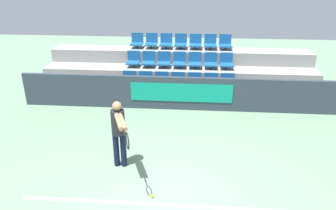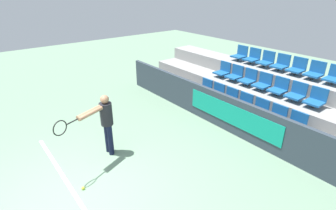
% 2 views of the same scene
% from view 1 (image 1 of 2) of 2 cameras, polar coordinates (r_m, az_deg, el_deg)
% --- Properties ---
extents(ground_plane, '(30.00, 30.00, 0.00)m').
position_cam_1_polar(ground_plane, '(6.42, -0.86, -17.34)').
color(ground_plane, slate).
extents(court_baseline, '(5.48, 0.08, 0.01)m').
position_cam_1_polar(court_baseline, '(6.47, -0.81, -16.97)').
color(court_baseline, white).
rests_on(court_baseline, ground).
extents(barrier_wall, '(9.64, 0.14, 1.05)m').
position_cam_1_polar(barrier_wall, '(10.02, 1.55, 2.05)').
color(barrier_wall, '#2D3842').
rests_on(barrier_wall, ground).
extents(bleacher_tier_front, '(9.24, 0.87, 0.45)m').
position_cam_1_polar(bleacher_tier_front, '(10.61, 1.67, 1.57)').
color(bleacher_tier_front, gray).
rests_on(bleacher_tier_front, ground).
extents(bleacher_tier_middle, '(9.24, 0.87, 0.89)m').
position_cam_1_polar(bleacher_tier_middle, '(11.34, 1.92, 4.25)').
color(bleacher_tier_middle, gray).
rests_on(bleacher_tier_middle, ground).
extents(bleacher_tier_back, '(9.24, 0.87, 1.34)m').
position_cam_1_polar(bleacher_tier_back, '(12.10, 2.14, 6.61)').
color(bleacher_tier_back, gray).
rests_on(bleacher_tier_back, ground).
extents(stadium_chair_0, '(0.43, 0.45, 0.52)m').
position_cam_1_polar(stadium_chair_0, '(10.76, -6.78, 4.23)').
color(stadium_chair_0, '#333333').
rests_on(stadium_chair_0, bleacher_tier_front).
extents(stadium_chair_1, '(0.43, 0.45, 0.52)m').
position_cam_1_polar(stadium_chair_1, '(10.67, -3.98, 4.17)').
color(stadium_chair_1, '#333333').
rests_on(stadium_chair_1, bleacher_tier_front).
extents(stadium_chair_2, '(0.43, 0.45, 0.52)m').
position_cam_1_polar(stadium_chair_2, '(10.60, -1.13, 4.11)').
color(stadium_chair_2, '#333333').
rests_on(stadium_chair_2, bleacher_tier_front).
extents(stadium_chair_3, '(0.43, 0.45, 0.52)m').
position_cam_1_polar(stadium_chair_3, '(10.57, 1.73, 4.03)').
color(stadium_chair_3, '#333333').
rests_on(stadium_chair_3, bleacher_tier_front).
extents(stadium_chair_4, '(0.43, 0.45, 0.52)m').
position_cam_1_polar(stadium_chair_4, '(10.55, 4.61, 3.94)').
color(stadium_chair_4, '#333333').
rests_on(stadium_chair_4, bleacher_tier_front).
extents(stadium_chair_5, '(0.43, 0.45, 0.52)m').
position_cam_1_polar(stadium_chair_5, '(10.57, 7.49, 3.84)').
color(stadium_chair_5, '#333333').
rests_on(stadium_chair_5, bleacher_tier_front).
extents(stadium_chair_6, '(0.43, 0.45, 0.52)m').
position_cam_1_polar(stadium_chair_6, '(10.61, 10.35, 3.73)').
color(stadium_chair_6, '#333333').
rests_on(stadium_chair_6, bleacher_tier_front).
extents(stadium_chair_7, '(0.43, 0.45, 0.52)m').
position_cam_1_polar(stadium_chair_7, '(11.43, -6.06, 7.79)').
color(stadium_chair_7, '#333333').
rests_on(stadium_chair_7, bleacher_tier_middle).
extents(stadium_chair_8, '(0.43, 0.45, 0.52)m').
position_cam_1_polar(stadium_chair_8, '(11.35, -3.40, 7.76)').
color(stadium_chair_8, '#333333').
rests_on(stadium_chair_8, bleacher_tier_middle).
extents(stadium_chair_9, '(0.43, 0.45, 0.52)m').
position_cam_1_polar(stadium_chair_9, '(11.29, -0.72, 7.71)').
color(stadium_chair_9, '#333333').
rests_on(stadium_chair_9, bleacher_tier_middle).
extents(stadium_chair_10, '(0.43, 0.45, 0.52)m').
position_cam_1_polar(stadium_chair_10, '(11.25, 2.00, 7.65)').
color(stadium_chair_10, '#333333').
rests_on(stadium_chair_10, bleacher_tier_middle).
extents(stadium_chair_11, '(0.43, 0.45, 0.52)m').
position_cam_1_polar(stadium_chair_11, '(11.24, 4.72, 7.57)').
color(stadium_chair_11, '#333333').
rests_on(stadium_chair_11, bleacher_tier_middle).
extents(stadium_chair_12, '(0.43, 0.45, 0.52)m').
position_cam_1_polar(stadium_chair_12, '(11.26, 7.44, 7.47)').
color(stadium_chair_12, '#333333').
rests_on(stadium_chair_12, bleacher_tier_middle).
extents(stadium_chair_13, '(0.43, 0.45, 0.52)m').
position_cam_1_polar(stadium_chair_13, '(11.30, 10.14, 7.36)').
color(stadium_chair_13, '#333333').
rests_on(stadium_chair_13, bleacher_tier_middle).
extents(stadium_chair_14, '(0.43, 0.45, 0.52)m').
position_cam_1_polar(stadium_chair_14, '(12.15, -5.42, 10.93)').
color(stadium_chair_14, '#333333').
rests_on(stadium_chair_14, bleacher_tier_back).
extents(stadium_chair_15, '(0.43, 0.45, 0.52)m').
position_cam_1_polar(stadium_chair_15, '(12.07, -2.89, 10.92)').
color(stadium_chair_15, '#333333').
rests_on(stadium_chair_15, bleacher_tier_back).
extents(stadium_chair_16, '(0.43, 0.45, 0.52)m').
position_cam_1_polar(stadium_chair_16, '(12.02, -0.34, 10.89)').
color(stadium_chair_16, '#333333').
rests_on(stadium_chair_16, bleacher_tier_back).
extents(stadium_chair_17, '(0.43, 0.45, 0.52)m').
position_cam_1_polar(stadium_chair_17, '(11.98, 2.23, 10.84)').
color(stadium_chair_17, '#333333').
rests_on(stadium_chair_17, bleacher_tier_back).
extents(stadium_chair_18, '(0.43, 0.45, 0.52)m').
position_cam_1_polar(stadium_chair_18, '(11.97, 4.81, 10.77)').
color(stadium_chair_18, '#333333').
rests_on(stadium_chair_18, bleacher_tier_back).
extents(stadium_chair_19, '(0.43, 0.45, 0.52)m').
position_cam_1_polar(stadium_chair_19, '(11.99, 7.39, 10.67)').
color(stadium_chair_19, '#333333').
rests_on(stadium_chair_19, bleacher_tier_back).
extents(stadium_chair_20, '(0.43, 0.45, 0.52)m').
position_cam_1_polar(stadium_chair_20, '(12.03, 9.95, 10.55)').
color(stadium_chair_20, '#333333').
rests_on(stadium_chair_20, bleacher_tier_back).
extents(tennis_player, '(0.66, 1.47, 1.56)m').
position_cam_1_polar(tennis_player, '(7.03, -8.55, -4.23)').
color(tennis_player, black).
rests_on(tennis_player, ground).
extents(tennis_ball, '(0.07, 0.07, 0.07)m').
position_cam_1_polar(tennis_ball, '(6.62, -2.79, -15.57)').
color(tennis_ball, '#CCDB33').
rests_on(tennis_ball, ground).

